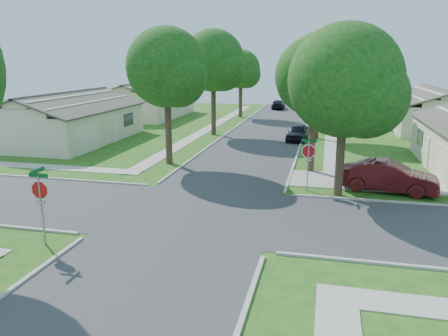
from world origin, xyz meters
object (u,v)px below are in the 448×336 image
tree_e_mid (320,67)px  house_nw_far (147,104)px  tree_ne_corner (346,86)px  car_driveway (389,177)px  car_curb_east (298,132)px  stop_sign_ne (309,154)px  tree_w_near (167,71)px  tree_e_far (322,67)px  house_nw_near (69,123)px  house_ne_far (434,114)px  tree_w_far (241,71)px  stop_sign_sw (40,193)px  tree_e_near (315,80)px  tree_w_mid (214,63)px  car_curb_west (278,104)px

tree_e_mid → house_nw_far: tree_e_mid is taller
tree_ne_corner → car_driveway: (2.54, 1.29, -4.77)m
house_nw_far → car_curb_east: size_ratio=3.33×
stop_sign_ne → tree_w_near: tree_w_near is taller
tree_e_mid → house_nw_far: size_ratio=0.68×
car_curb_east → tree_e_far: bearing=89.4°
house_nw_near → house_nw_far: bearing=90.0°
tree_w_near → house_ne_far: tree_w_near is taller
tree_w_far → car_driveway: size_ratio=1.62×
house_ne_far → house_nw_far: bearing=174.6°
stop_sign_sw → tree_e_far: (9.45, 38.71, 3.95)m
stop_sign_ne → tree_e_near: (0.05, 4.31, 3.61)m
stop_sign_ne → house_nw_far: size_ratio=0.22×
tree_w_near → car_driveway: size_ratio=1.81×
tree_e_far → tree_w_mid: tree_w_mid is taller
tree_ne_corner → stop_sign_ne: bearing=163.4°
tree_e_mid → tree_w_near: size_ratio=1.03×
tree_e_far → stop_sign_ne: bearing=-90.1°
tree_ne_corner → house_nw_far: size_ratio=0.64×
car_curb_east → tree_w_mid: bearing=176.4°
tree_w_near → tree_ne_corner: size_ratio=1.04×
stop_sign_sw → tree_w_mid: 26.09m
stop_sign_sw → car_curb_east: stop_sign_sw is taller
stop_sign_ne → tree_e_far: 29.57m
car_curb_west → stop_sign_sw: bearing=83.6°
tree_w_far → tree_ne_corner: tree_ne_corner is taller
car_curb_west → car_curb_east: bearing=97.9°
house_nw_near → house_ne_far: bearing=23.6°
tree_e_near → house_nw_near: (-20.74, 5.99, -4.13)m
stop_sign_sw → tree_e_near: tree_e_near is taller
stop_sign_ne → car_driveway: stop_sign_ne is taller
tree_w_mid → car_curb_west: 24.11m
tree_e_mid → car_curb_west: (-5.96, 23.13, -5.62)m
tree_w_near → car_curb_east: (7.84, 10.73, -5.42)m
tree_w_far → house_nw_near: tree_w_far is taller
stop_sign_sw → house_nw_far: house_nw_far is taller
tree_e_near → car_curb_east: tree_e_near is taller
tree_w_near → car_driveway: tree_w_near is taller
tree_w_mid → car_curb_west: tree_w_mid is taller
tree_w_near → tree_w_far: tree_w_near is taller
tree_w_near → house_ne_far: size_ratio=0.66×
tree_e_mid → stop_sign_ne: bearing=-90.2°
tree_e_near → tree_ne_corner: size_ratio=0.96×
tree_w_mid → house_ne_far: size_ratio=0.70×
tree_e_far → tree_ne_corner: tree_e_far is taller
tree_e_near → house_nw_far: (-20.74, 22.99, -4.13)m
stop_sign_sw → stop_sign_ne: same height
tree_e_mid → car_curb_east: 5.91m
stop_sign_sw → house_nw_near: bearing=119.8°
tree_e_mid → car_curb_east: tree_e_mid is taller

